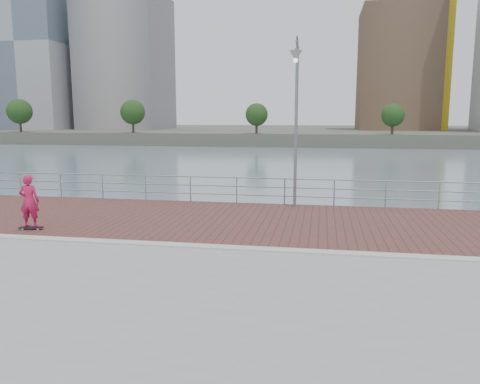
# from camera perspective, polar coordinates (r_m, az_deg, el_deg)

# --- Properties ---
(water) EXTENTS (400.00, 400.00, 0.00)m
(water) POSITION_cam_1_polar(r_m,az_deg,el_deg) (13.93, -1.48, -14.86)
(water) COLOR slate
(water) RESTS_ON ground
(seawall) EXTENTS (40.00, 24.00, 2.00)m
(seawall) POSITION_cam_1_polar(r_m,az_deg,el_deg) (9.17, -8.19, -21.55)
(seawall) COLOR gray
(seawall) RESTS_ON ground
(brick_lane) EXTENTS (40.00, 6.80, 0.02)m
(brick_lane) POSITION_cam_1_polar(r_m,az_deg,el_deg) (16.67, 0.96, -3.52)
(brick_lane) COLOR brown
(brick_lane) RESTS_ON seawall
(curb) EXTENTS (40.00, 0.40, 0.06)m
(curb) POSITION_cam_1_polar(r_m,az_deg,el_deg) (13.23, -1.51, -6.80)
(curb) COLOR #B7B5AD
(curb) RESTS_ON seawall
(far_shore) EXTENTS (320.00, 95.00, 2.50)m
(far_shore) POSITION_cam_1_polar(r_m,az_deg,el_deg) (135.06, 8.98, 7.17)
(far_shore) COLOR #4C5142
(far_shore) RESTS_ON ground
(guardrail) EXTENTS (39.06, 0.06, 1.13)m
(guardrail) POSITION_cam_1_polar(r_m,az_deg,el_deg) (19.86, 2.51, 0.53)
(guardrail) COLOR #8C9EA8
(guardrail) RESTS_ON brick_lane
(street_lamp) EXTENTS (0.47, 1.36, 6.41)m
(street_lamp) POSITION_cam_1_polar(r_m,az_deg,el_deg) (18.55, 6.84, 11.83)
(street_lamp) COLOR slate
(street_lamp) RESTS_ON brick_lane
(skateboard) EXTENTS (0.79, 0.35, 0.09)m
(skateboard) POSITION_cam_1_polar(r_m,az_deg,el_deg) (16.79, -24.12, -3.97)
(skateboard) COLOR black
(skateboard) RESTS_ON brick_lane
(skateboarder) EXTENTS (0.70, 0.53, 1.72)m
(skateboarder) POSITION_cam_1_polar(r_m,az_deg,el_deg) (16.62, -24.31, -1.02)
(skateboarder) COLOR #B81844
(skateboarder) RESTS_ON skateboard
(skyline) EXTENTS (233.00, 41.00, 66.84)m
(skyline) POSITION_cam_1_polar(r_m,az_deg,el_deg) (121.56, 23.63, 18.53)
(skyline) COLOR #ADA38E
(skyline) RESTS_ON far_shore
(shoreline_trees) EXTENTS (170.13, 5.14, 6.85)m
(shoreline_trees) POSITION_cam_1_polar(r_m,az_deg,el_deg) (91.68, 22.91, 8.99)
(shoreline_trees) COLOR #473323
(shoreline_trees) RESTS_ON far_shore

